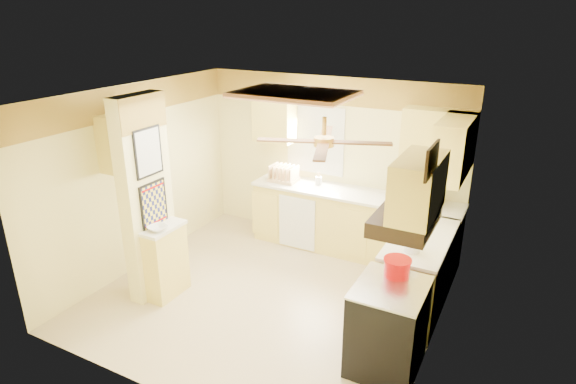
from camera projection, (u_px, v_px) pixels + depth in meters
The scene contains 34 objects.
floor at pixel (269, 295), 6.06m from camera, with size 4.00×4.00×0.00m, color tan.
ceiling at pixel (265, 96), 5.17m from camera, with size 4.00×4.00×0.00m, color white.
wall_back at pixel (331, 161), 7.19m from camera, with size 4.00×4.00×0.00m, color #F3E694.
wall_front at pixel (154, 279), 4.04m from camera, with size 4.00×4.00×0.00m, color #F3E694.
wall_left at pixel (139, 178), 6.48m from camera, with size 3.80×3.80×0.00m, color #F3E694.
wall_right at pixel (442, 239), 4.75m from camera, with size 3.80×3.80×0.00m, color #F3E694.
wallpaper_border at pixel (332, 91), 6.80m from camera, with size 4.00×0.02×0.40m, color gold.
partition_column at pixel (146, 199), 5.74m from camera, with size 0.20×0.70×2.50m, color #F3E694.
partition_ledge at pixel (167, 262), 5.93m from camera, with size 0.25×0.55×0.90m, color #DCC764.
ledge_top at pixel (163, 228), 5.77m from camera, with size 0.28×0.58×0.04m, color white.
lower_cabinets_back at pixel (352, 224), 7.01m from camera, with size 3.00×0.60×0.90m, color #DCC764.
lower_cabinets_right at pixel (419, 275), 5.66m from camera, with size 0.60×1.40×0.90m, color #DCC764.
countertop_back at pixel (354, 194), 6.83m from camera, with size 3.04×0.64×0.04m, color white.
countertop_right at pixel (422, 239), 5.50m from camera, with size 0.64×1.44×0.04m, color white.
dishwasher_panel at pixel (297, 223), 7.08m from camera, with size 0.58×0.02×0.80m, color white.
window at pixel (315, 140), 7.18m from camera, with size 0.92×0.02×1.02m.
upper_cab_back_left at pixel (275, 118), 7.20m from camera, with size 0.60×0.35×0.70m, color #DCC764.
upper_cab_back_right at pixel (438, 137), 6.16m from camera, with size 0.90×0.35×0.70m, color #DCC764.
upper_cab_right at pixel (454, 148), 5.65m from camera, with size 0.35×1.00×0.70m, color #DCC764.
upper_cab_left_wall at pixel (129, 140), 5.99m from camera, with size 0.35×0.75×0.70m, color #DCC764.
upper_cab_over_stove at pixel (418, 187), 4.12m from camera, with size 0.35×0.76×0.52m, color #DCC764.
stove at pixel (388, 326), 4.71m from camera, with size 0.68×0.77×0.92m.
range_hood at pixel (405, 220), 4.27m from camera, with size 0.50×0.76×0.14m, color black.
poster_menu at pixel (148, 152), 5.48m from camera, with size 0.02×0.42×0.57m.
poster_nashville at pixel (154, 205), 5.71m from camera, with size 0.02×0.42×0.57m.
ceiling_light_panel at pixel (295, 94), 5.56m from camera, with size 1.35×0.95×0.06m.
ceiling_fan at pixel (324, 141), 4.23m from camera, with size 1.15×1.15×0.26m.
vent_grate at pixel (432, 160), 3.64m from camera, with size 0.02×0.40×0.25m, color black.
microwave at pixel (412, 192), 6.42m from camera, with size 0.56×0.38×0.31m, color white.
bowl at pixel (158, 228), 5.65m from camera, with size 0.22×0.22×0.05m, color white.
dutch_oven at pixel (397, 267), 4.71m from camera, with size 0.27×0.27×0.18m.
kettle at pixel (413, 241), 5.12m from camera, with size 0.17×0.17×0.26m.
dish_rack at pixel (283, 175), 7.26m from camera, with size 0.43×0.32×0.24m.
utensil_crock at pixel (319, 181), 7.12m from camera, with size 0.10×0.10×0.19m.
Camera 1 is at (2.63, -4.50, 3.36)m, focal length 30.00 mm.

